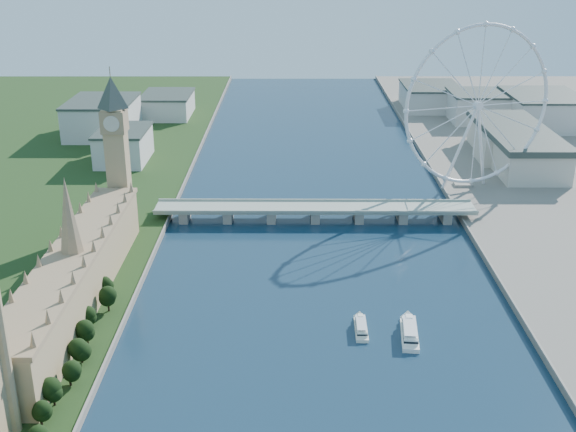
{
  "coord_description": "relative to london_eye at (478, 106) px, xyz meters",
  "views": [
    {
      "loc": [
        -16.23,
        -165.9,
        182.59
      ],
      "look_at": [
        -18.18,
        210.0,
        37.32
      ],
      "focal_mm": 45.0,
      "sensor_mm": 36.0,
      "label": 1
    }
  ],
  "objects": [
    {
      "name": "westminster_bridge",
      "position": [
        -119.98,
        -55.08,
        -60.89
      ],
      "size": [
        220.0,
        22.0,
        9.5
      ],
      "color": "gray",
      "rests_on": "ground"
    },
    {
      "name": "county_hall",
      "position": [
        55.02,
        74.92,
        -67.52
      ],
      "size": [
        54.0,
        144.0,
        35.0
      ],
      "primitive_type": null,
      "color": "beige",
      "rests_on": "ground"
    },
    {
      "name": "london_eye",
      "position": [
        0.0,
        0.0,
        0.0
      ],
      "size": [
        113.6,
        39.12,
        124.3
      ],
      "color": "silver",
      "rests_on": "ground"
    },
    {
      "name": "tour_boat_near",
      "position": [
        -101.52,
        -207.42,
        -67.52
      ],
      "size": [
        7.03,
        25.71,
        5.61
      ],
      "primitive_type": null,
      "rotation": [
        0.0,
        0.0,
        -0.02
      ],
      "color": "silver",
      "rests_on": "ground"
    },
    {
      "name": "big_ben",
      "position": [
        -247.98,
        -77.08,
        -0.95
      ],
      "size": [
        20.02,
        20.02,
        110.0
      ],
      "color": "tan",
      "rests_on": "ground"
    },
    {
      "name": "tour_boat_far",
      "position": [
        -78.38,
        -213.17,
        -67.52
      ],
      "size": [
        11.45,
        33.15,
        7.21
      ],
      "primitive_type": null,
      "rotation": [
        0.0,
        0.0,
        -0.1
      ],
      "color": "white",
      "rests_on": "ground"
    },
    {
      "name": "tree_row",
      "position": [
        -232.98,
        -281.08,
        -58.06
      ],
      "size": [
        8.03,
        216.03,
        20.95
      ],
      "color": "black",
      "rests_on": "ground"
    },
    {
      "name": "parliament_range",
      "position": [
        -247.98,
        -185.08,
        -49.04
      ],
      "size": [
        24.0,
        200.0,
        70.0
      ],
      "color": "tan",
      "rests_on": "ground"
    },
    {
      "name": "city_skyline",
      "position": [
        -80.75,
        205.0,
        -50.56
      ],
      "size": [
        505.0,
        280.0,
        32.0
      ],
      "color": "beige",
      "rests_on": "ground"
    }
  ]
}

